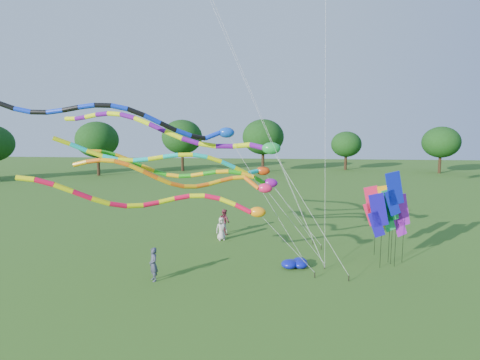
# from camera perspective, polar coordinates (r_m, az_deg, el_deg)

# --- Properties ---
(ground) EXTENTS (160.00, 160.00, 0.00)m
(ground) POSITION_cam_1_polar(r_m,az_deg,el_deg) (18.63, 5.38, -17.13)
(ground) COLOR #2D5616
(ground) RESTS_ON ground
(tree_ring) EXTENTS (116.43, 115.88, 9.72)m
(tree_ring) POSITION_cam_1_polar(r_m,az_deg,el_deg) (15.30, 21.40, -2.38)
(tree_ring) COLOR #382314
(tree_ring) RESTS_ON ground
(tube_kite_red) EXTENTS (12.80, 4.39, 6.28)m
(tube_kite_red) POSITION_cam_1_polar(r_m,az_deg,el_deg) (19.19, -9.23, -3.07)
(tube_kite_red) COLOR black
(tube_kite_red) RESTS_ON ground
(tube_kite_orange) EXTENTS (12.11, 3.59, 6.83)m
(tube_kite_orange) POSITION_cam_1_polar(r_m,az_deg,el_deg) (20.37, -5.78, 0.08)
(tube_kite_orange) COLOR black
(tube_kite_orange) RESTS_ON ground
(tube_kite_purple) EXTENTS (16.71, 4.45, 9.31)m
(tube_kite_purple) POSITION_cam_1_polar(r_m,az_deg,el_deg) (22.61, -8.15, 6.57)
(tube_kite_purple) COLOR black
(tube_kite_purple) RESTS_ON ground
(tube_kite_blue) EXTENTS (14.84, 4.08, 9.55)m
(tube_kite_blue) POSITION_cam_1_polar(r_m,az_deg,el_deg) (21.06, -13.26, 8.08)
(tube_kite_blue) COLOR black
(tube_kite_blue) RESTS_ON ground
(tube_kite_cyan) EXTENTS (14.21, 5.52, 7.77)m
(tube_kite_cyan) POSITION_cam_1_polar(r_m,az_deg,el_deg) (23.64, -6.96, 2.59)
(tube_kite_cyan) COLOR black
(tube_kite_cyan) RESTS_ON ground
(tube_kite_green) EXTENTS (13.68, 2.67, 7.03)m
(tube_kite_green) POSITION_cam_1_polar(r_m,az_deg,el_deg) (24.34, -4.91, 0.98)
(tube_kite_green) COLOR black
(tube_kite_green) RESTS_ON ground
(banner_pole_green) EXTENTS (1.13, 0.42, 4.40)m
(banner_pole_green) POSITION_cam_1_polar(r_m,az_deg,el_deg) (23.93, 20.47, -4.05)
(banner_pole_green) COLOR black
(banner_pole_green) RESTS_ON ground
(banner_pole_red) EXTENTS (1.16, 0.08, 4.30)m
(banner_pole_red) POSITION_cam_1_polar(r_m,az_deg,el_deg) (25.42, 18.29, -3.52)
(banner_pole_red) COLOR black
(banner_pole_red) RESTS_ON ground
(banner_pole_violet) EXTENTS (1.14, 0.38, 4.04)m
(banner_pole_violet) POSITION_cam_1_polar(r_m,az_deg,el_deg) (24.56, 21.87, -4.68)
(banner_pole_violet) COLOR black
(banner_pole_violet) RESTS_ON ground
(banner_pole_blue_a) EXTENTS (1.16, 0.15, 4.25)m
(banner_pole_blue_a) POSITION_cam_1_polar(r_m,az_deg,el_deg) (23.17, 19.01, -4.76)
(banner_pole_blue_a) COLOR black
(banner_pole_blue_a) RESTS_ON ground
(banner_pole_orange) EXTENTS (1.15, 0.34, 4.55)m
(banner_pole_orange) POSITION_cam_1_polar(r_m,az_deg,el_deg) (24.29, 20.08, -3.53)
(banner_pole_orange) COLOR black
(banner_pole_orange) RESTS_ON ground
(banner_pole_blue_b) EXTENTS (1.15, 0.32, 5.41)m
(banner_pole_blue_b) POSITION_cam_1_polar(r_m,az_deg,el_deg) (23.40, 21.03, -1.85)
(banner_pole_blue_b) COLOR black
(banner_pole_blue_b) RESTS_ON ground
(blue_nylon_heap) EXTENTS (1.63, 1.56, 0.49)m
(blue_nylon_heap) POSITION_cam_1_polar(r_m,az_deg,el_deg) (22.79, 7.10, -11.82)
(blue_nylon_heap) COLOR #0B1399
(blue_nylon_heap) RESTS_ON ground
(person_a) EXTENTS (0.90, 0.75, 1.58)m
(person_a) POSITION_cam_1_polar(r_m,az_deg,el_deg) (27.85, -2.66, -6.93)
(person_a) COLOR beige
(person_a) RESTS_ON ground
(person_b) EXTENTS (0.71, 0.75, 1.73)m
(person_b) POSITION_cam_1_polar(r_m,az_deg,el_deg) (21.18, -12.21, -11.65)
(person_b) COLOR #3A3C51
(person_b) RESTS_ON ground
(person_c) EXTENTS (1.12, 1.13, 1.84)m
(person_c) POSITION_cam_1_polar(r_m,az_deg,el_deg) (29.31, -2.24, -5.92)
(person_c) COLOR maroon
(person_c) RESTS_ON ground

